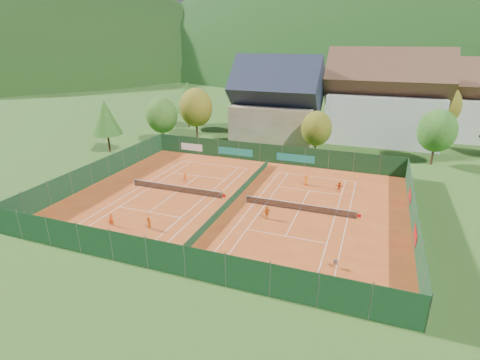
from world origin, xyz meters
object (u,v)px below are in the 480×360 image
player_right_far_a (306,180)px  player_left_mid (148,223)px  hotel_block_b (461,105)px  player_left_far (185,177)px  hotel_block_a (384,103)px  player_right_near (267,213)px  player_right_far_b (339,187)px  player_left_near (111,219)px  chalet (277,106)px  ball_hopper (336,262)px

player_right_far_a → player_left_mid: bearing=58.0°
hotel_block_b → player_left_far: hotel_block_b is taller
hotel_block_a → hotel_block_b: (14.00, 8.00, -0.76)m
player_right_near → player_right_far_b: (6.52, 10.95, -0.13)m
hotel_block_a → player_left_near: (-25.86, -46.58, -6.66)m
hotel_block_a → player_right_near: 41.36m
chalet → player_right_near: chalet is taller
ball_hopper → player_left_mid: player_left_mid is taller
chalet → player_left_mid: (-2.73, -39.88, -5.95)m
player_right_far_a → hotel_block_a: bearing=-104.0°
hotel_block_b → player_right_far_a: bearing=-122.5°
player_right_far_b → chalet: bearing=-53.9°
hotel_block_b → ball_hopper: size_ratio=21.60×
ball_hopper → player_right_far_b: size_ratio=0.63×
player_left_near → player_right_near: 16.64m
hotel_block_a → player_right_near: size_ratio=14.09×
hotel_block_a → player_left_near: 53.69m
player_left_near → player_left_far: (1.25, 14.06, -0.02)m
chalet → player_left_near: size_ratio=11.20×
hotel_block_b → player_left_mid: size_ratio=12.86×
chalet → player_right_far_a: bearing=-64.9°
hotel_block_b → ball_hopper: hotel_block_b is taller
player_left_far → player_right_far_b: (20.26, 4.11, -0.07)m
player_right_far_a → player_left_far: bearing=20.3°
hotel_block_a → player_left_mid: (-21.73, -45.88, -6.71)m
player_right_far_b → player_right_far_a: bearing=-5.4°
player_left_far → player_right_near: 15.35m
player_left_far → player_right_far_b: size_ratio=1.10×
player_left_far → player_right_far_a: (15.80, 4.76, 0.09)m
player_right_near → player_right_far_a: (2.07, 11.60, 0.02)m
hotel_block_b → player_right_far_b: size_ratio=13.54×
hotel_block_a → player_right_far_b: hotel_block_a is taller
hotel_block_a → player_left_mid: 51.21m
hotel_block_b → player_left_near: size_ratio=11.94×
player_left_mid → player_right_far_a: bearing=87.8°
chalet → player_left_far: (-5.60, -26.52, -5.92)m
chalet → player_right_near: 34.83m
player_right_far_a → player_right_far_b: (4.46, -0.65, -0.15)m
player_right_near → player_right_far_b: player_right_near is taller
hotel_block_b → player_left_far: bearing=-133.6°
ball_hopper → player_left_near: (-23.23, -0.28, 0.17)m
chalet → player_right_near: (8.13, -33.36, -5.86)m
player_left_near → player_left_mid: (4.12, 0.71, -0.05)m
hotel_block_a → player_right_far_a: bearing=-107.6°
player_left_near → player_right_far_b: 28.16m
player_right_far_b → hotel_block_b: bearing=-113.8°
chalet → hotel_block_b: (33.00, 14.00, -0.01)m
ball_hopper → player_right_far_a: bearing=108.4°
hotel_block_b → player_left_far: 56.28m
player_left_mid → player_right_near: bearing=64.2°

